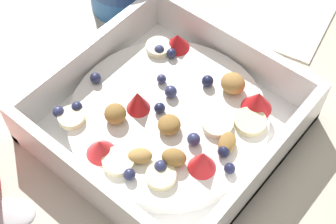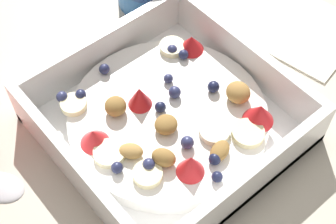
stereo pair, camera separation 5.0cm
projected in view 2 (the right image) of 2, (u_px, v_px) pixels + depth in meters
name	position (u px, v px, depth m)	size (l,w,h in m)	color
ground_plane	(194.00, 130.00, 0.52)	(2.40, 2.40, 0.00)	beige
fruit_bowl	(169.00, 119.00, 0.51)	(0.23, 0.23, 0.06)	white
folded_napkin	(304.00, 29.00, 0.61)	(0.12, 0.12, 0.01)	silver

